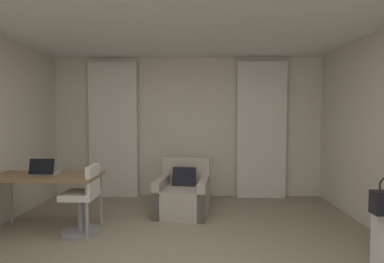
{
  "coord_description": "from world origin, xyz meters",
  "views": [
    {
      "loc": [
        0.23,
        -2.51,
        1.48
      ],
      "look_at": [
        0.13,
        1.49,
        1.29
      ],
      "focal_mm": 27.41,
      "sensor_mm": 36.0,
      "label": 1
    }
  ],
  "objects_px": {
    "armchair": "(183,195)",
    "desk_chair": "(83,203)",
    "desk": "(46,180)",
    "laptop": "(45,171)"
  },
  "relations": [
    {
      "from": "desk",
      "to": "laptop",
      "type": "bearing_deg",
      "value": 135.85
    },
    {
      "from": "desk_chair",
      "to": "laptop",
      "type": "relative_size",
      "value": 2.75
    },
    {
      "from": "desk",
      "to": "laptop",
      "type": "relative_size",
      "value": 4.27
    },
    {
      "from": "desk",
      "to": "laptop",
      "type": "distance_m",
      "value": 0.12
    },
    {
      "from": "armchair",
      "to": "desk_chair",
      "type": "distance_m",
      "value": 1.5
    },
    {
      "from": "armchair",
      "to": "desk_chair",
      "type": "xyz_separation_m",
      "value": [
        -1.23,
        -0.86,
        0.12
      ]
    },
    {
      "from": "armchair",
      "to": "desk_chair",
      "type": "relative_size",
      "value": 1.03
    },
    {
      "from": "desk",
      "to": "desk_chair",
      "type": "height_order",
      "value": "desk_chair"
    },
    {
      "from": "armchair",
      "to": "desk",
      "type": "relative_size",
      "value": 0.67
    },
    {
      "from": "desk_chair",
      "to": "laptop",
      "type": "distance_m",
      "value": 0.68
    }
  ]
}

